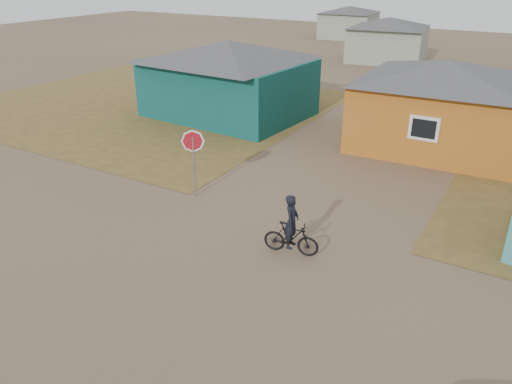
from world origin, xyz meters
TOP-DOWN VIEW (x-y plane):
  - ground at (0.00, 0.00)m, footprint 120.00×120.00m
  - grass_nw at (-14.00, 13.00)m, footprint 20.00×18.00m
  - house_teal at (-8.50, 13.50)m, footprint 8.93×7.08m
  - house_yellow at (2.50, 14.00)m, footprint 7.72×6.76m
  - house_pale_west at (-6.00, 34.00)m, footprint 7.04×6.15m
  - house_pale_north at (-14.00, 46.00)m, footprint 6.28×5.81m
  - stop_sign at (-3.77, 4.07)m, footprint 0.80×0.19m
  - cyclist at (0.98, 2.29)m, footprint 1.69×0.76m

SIDE VIEW (x-z plane):
  - ground at x=0.00m, z-range 0.00..0.00m
  - grass_nw at x=-14.00m, z-range 0.00..0.01m
  - cyclist at x=0.98m, z-range -0.25..1.59m
  - house_pale_north at x=-14.00m, z-range 0.05..3.45m
  - stop_sign at x=-3.77m, z-range 0.58..3.07m
  - house_pale_west at x=-6.00m, z-range 0.06..3.66m
  - house_yellow at x=2.50m, z-range 0.05..3.95m
  - house_teal at x=-8.50m, z-range 0.05..4.05m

